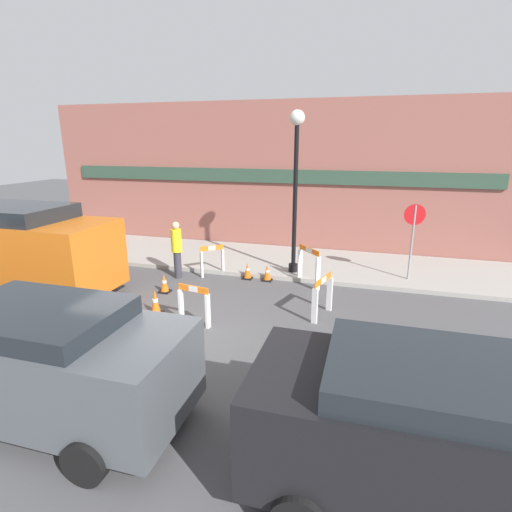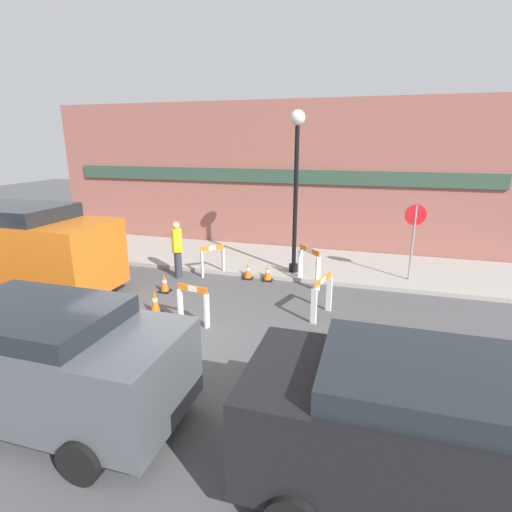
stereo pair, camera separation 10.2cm
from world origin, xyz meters
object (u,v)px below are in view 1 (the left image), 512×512
stop_sign (413,230)px  streetlamp_post (296,171)px  parked_car_2 (421,425)px  work_van (14,247)px  parked_car_1 (42,357)px  person_worker (177,248)px

stop_sign → streetlamp_post: bearing=-7.9°
parked_car_2 → streetlamp_post: bearing=110.9°
stop_sign → work_van: (-10.33, -3.88, -0.28)m
stop_sign → parked_car_1: (-5.69, -7.87, -0.60)m
parked_car_1 → work_van: work_van is taller
person_worker → parked_car_1: parked_car_1 is taller
person_worker → work_van: work_van is taller
parked_car_2 → stop_sign: bearing=86.4°
work_van → parked_car_2: bearing=-22.1°
stop_sign → work_van: 11.04m
streetlamp_post → stop_sign: streetlamp_post is taller
streetlamp_post → parked_car_2: streetlamp_post is taller
work_van → streetlamp_post: bearing=27.7°
parked_car_2 → parked_car_1: bearing=-180.0°
streetlamp_post → parked_car_1: 8.26m
person_worker → parked_car_2: parked_car_2 is taller
person_worker → parked_car_1: (1.08, -6.41, 0.06)m
parked_car_1 → work_van: 6.13m
parked_car_2 → work_van: size_ratio=0.70×
parked_car_1 → stop_sign: bearing=54.1°
parked_car_2 → work_van: bearing=157.9°
stop_sign → work_van: work_van is taller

